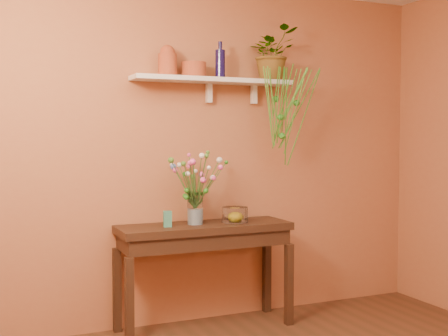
% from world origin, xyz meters
% --- Properties ---
extents(room, '(4.04, 4.04, 2.70)m').
position_xyz_m(room, '(0.00, 0.00, 1.35)').
color(room, '#512E1C').
rests_on(room, ground).
extents(sideboard, '(1.34, 0.43, 0.81)m').
position_xyz_m(sideboard, '(-0.07, 1.77, 0.69)').
color(sideboard, '#352316').
rests_on(sideboard, ground).
extents(wall_shelf, '(1.30, 0.24, 0.19)m').
position_xyz_m(wall_shelf, '(0.06, 1.87, 1.92)').
color(wall_shelf, white).
rests_on(wall_shelf, room).
extents(terracotta_jug, '(0.14, 0.14, 0.23)m').
position_xyz_m(terracotta_jug, '(-0.33, 1.87, 2.05)').
color(terracotta_jug, '#AD4025').
rests_on(terracotta_jug, wall_shelf).
extents(terracotta_pot, '(0.24, 0.24, 0.12)m').
position_xyz_m(terracotta_pot, '(-0.11, 1.87, 2.00)').
color(terracotta_pot, '#AD4025').
rests_on(terracotta_pot, wall_shelf).
extents(blue_bottle, '(0.09, 0.09, 0.28)m').
position_xyz_m(blue_bottle, '(0.10, 1.85, 2.05)').
color(blue_bottle, '#120D39').
rests_on(blue_bottle, wall_shelf).
extents(spider_plant, '(0.47, 0.43, 0.43)m').
position_xyz_m(spider_plant, '(0.55, 1.85, 2.15)').
color(spider_plant, '#2B7B1E').
rests_on(spider_plant, wall_shelf).
extents(plant_fronds, '(0.54, 0.41, 0.77)m').
position_xyz_m(plant_fronds, '(0.59, 1.69, 1.70)').
color(plant_fronds, '#2B7B1E').
rests_on(plant_fronds, wall_shelf).
extents(glass_vase, '(0.12, 0.12, 0.25)m').
position_xyz_m(glass_vase, '(-0.14, 1.78, 0.92)').
color(glass_vase, white).
rests_on(glass_vase, sideboard).
extents(bouquet, '(0.49, 0.43, 0.44)m').
position_xyz_m(bouquet, '(-0.14, 1.77, 1.19)').
color(bouquet, '#386B28').
rests_on(bouquet, glass_vase).
extents(glass_bowl, '(0.20, 0.20, 0.12)m').
position_xyz_m(glass_bowl, '(0.17, 1.74, 0.87)').
color(glass_bowl, white).
rests_on(glass_bowl, sideboard).
extents(lemon, '(0.08, 0.08, 0.08)m').
position_xyz_m(lemon, '(0.18, 1.75, 0.86)').
color(lemon, gold).
rests_on(lemon, glass_bowl).
extents(carton, '(0.07, 0.05, 0.12)m').
position_xyz_m(carton, '(-0.38, 1.73, 0.87)').
color(carton, teal).
rests_on(carton, sideboard).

